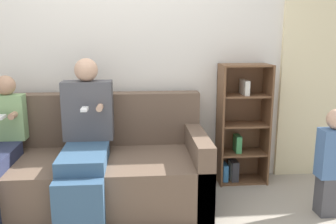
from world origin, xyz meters
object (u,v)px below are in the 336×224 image
at_px(toddler_standing, 333,162).
at_px(bookshelf, 240,129).
at_px(couch, 82,169).
at_px(adult_seated, 85,135).

relative_size(toddler_standing, bookshelf, 0.75).
height_order(couch, adult_seated, adult_seated).
bearing_deg(toddler_standing, couch, 168.16).
bearing_deg(adult_seated, couch, 117.30).
xyz_separation_m(couch, toddler_standing, (1.98, -0.42, 0.15)).
bearing_deg(couch, adult_seated, -62.70).
height_order(couch, bookshelf, bookshelf).
height_order(toddler_standing, bookshelf, bookshelf).
height_order(adult_seated, toddler_standing, adult_seated).
bearing_deg(couch, bookshelf, 12.66).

